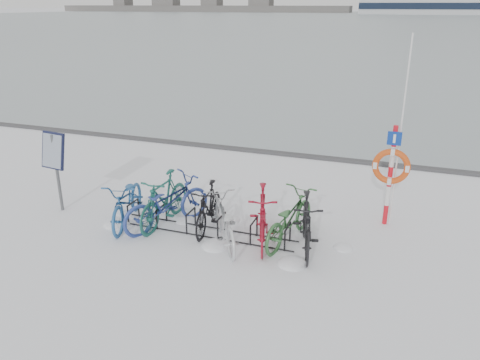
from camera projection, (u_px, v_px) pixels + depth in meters
ground at (206, 232)px, 10.12m from camera, size 900.00×900.00×0.00m
ice_sheet at (405, 19)px, 146.56m from camera, size 400.00×298.00×0.02m
quay_edge at (279, 153)px, 15.30m from camera, size 400.00×0.25×0.10m
bike_rack at (206, 225)px, 10.06m from camera, size 4.00×0.48×0.46m
info_board at (54, 155)px, 10.72m from camera, size 0.67×0.32×1.92m
lifebuoy_station at (391, 166)px, 9.99m from camera, size 0.79×0.23×4.11m
shoreline at (193, 7)px, 276.58m from camera, size 180.00×12.00×9.50m
bike_0 at (127, 199)px, 10.45m from camera, size 1.25×2.18×1.08m
bike_1 at (164, 198)px, 10.37m from camera, size 0.64×2.01×1.20m
bike_2 at (167, 201)px, 10.25m from camera, size 1.72×2.30×1.16m
bike_3 at (208, 206)px, 10.14m from camera, size 0.67×1.79×1.05m
bike_4 at (224, 220)px, 9.52m from camera, size 1.61×1.99×1.01m
bike_5 at (262, 215)px, 9.55m from camera, size 1.11×2.06×1.19m
bike_6 at (289, 217)px, 9.63m from camera, size 1.12×2.14×1.07m
bike_7 at (306, 223)px, 9.25m from camera, size 1.01×1.99×1.15m
snow_drifts at (217, 236)px, 9.98m from camera, size 5.59×1.89×0.21m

